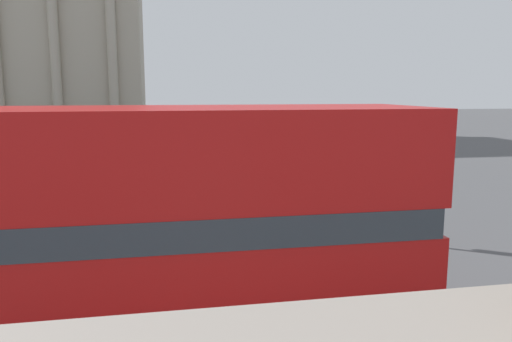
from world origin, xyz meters
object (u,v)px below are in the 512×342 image
(double_decker_bus, at_px, (62,227))
(pedestrian_black, at_px, (309,138))
(pedestrian_blue, at_px, (53,183))
(car_white, at_px, (68,160))
(traffic_light_mid, at_px, (198,133))
(plaza_building_left, at_px, (12,24))
(traffic_light_far, at_px, (162,129))
(traffic_light_near, at_px, (320,162))
(car_silver, at_px, (283,151))

(double_decker_bus, relative_size, pedestrian_black, 6.81)
(pedestrian_blue, bearing_deg, car_white, 93.38)
(traffic_light_mid, bearing_deg, pedestrian_black, 53.24)
(plaza_building_left, distance_m, traffic_light_mid, 38.16)
(traffic_light_far, bearing_deg, traffic_light_near, -72.30)
(plaza_building_left, bearing_deg, car_white, -71.36)
(pedestrian_black, xyz_separation_m, pedestrian_blue, (-14.07, -14.85, -0.02))
(plaza_building_left, bearing_deg, traffic_light_mid, -64.33)
(car_white, height_order, pedestrian_black, pedestrian_black)
(traffic_light_near, relative_size, car_white, 0.78)
(traffic_light_far, distance_m, pedestrian_black, 11.57)
(car_silver, bearing_deg, double_decker_bus, 157.11)
(pedestrian_black, bearing_deg, traffic_light_far, 102.51)
(pedestrian_black, bearing_deg, plaza_building_left, 32.54)
(pedestrian_blue, bearing_deg, plaza_building_left, 102.95)
(traffic_light_far, bearing_deg, car_white, -164.62)
(traffic_light_mid, xyz_separation_m, traffic_light_far, (-1.54, 6.06, -0.25))
(traffic_light_near, bearing_deg, traffic_light_far, 107.70)
(traffic_light_mid, bearing_deg, car_white, 143.55)
(car_white, bearing_deg, traffic_light_mid, 85.96)
(double_decker_bus, relative_size, traffic_light_mid, 3.10)
(double_decker_bus, xyz_separation_m, traffic_light_near, (6.06, 6.32, -0.07))
(plaza_building_left, xyz_separation_m, pedestrian_blue, (10.65, -36.88, -9.89))
(car_silver, height_order, pedestrian_blue, pedestrian_blue)
(pedestrian_black, height_order, pedestrian_blue, pedestrian_black)
(double_decker_bus, bearing_deg, traffic_light_mid, 74.43)
(traffic_light_near, relative_size, car_silver, 0.78)
(car_white, bearing_deg, pedestrian_black, 146.77)
(traffic_light_mid, bearing_deg, car_silver, 49.34)
(car_silver, distance_m, car_white, 11.98)
(double_decker_bus, height_order, traffic_light_near, double_decker_bus)
(car_white, bearing_deg, pedestrian_blue, 38.95)
(traffic_light_near, bearing_deg, plaza_building_left, 114.62)
(traffic_light_near, bearing_deg, pedestrian_blue, 150.20)
(plaza_building_left, bearing_deg, pedestrian_black, -41.70)
(double_decker_bus, relative_size, car_white, 2.67)
(traffic_light_far, distance_m, car_silver, 7.16)
(car_silver, bearing_deg, car_white, 97.21)
(plaza_building_left, distance_m, pedestrian_blue, 39.64)
(car_silver, relative_size, pedestrian_blue, 2.61)
(plaza_building_left, relative_size, traffic_light_mid, 7.20)
(traffic_light_mid, relative_size, car_silver, 0.86)
(plaza_building_left, relative_size, pedestrian_blue, 16.16)
(traffic_light_mid, relative_size, pedestrian_blue, 2.24)
(plaza_building_left, relative_size, car_white, 6.20)
(traffic_light_far, distance_m, pedestrian_blue, 10.26)
(double_decker_bus, distance_m, plaza_building_left, 50.54)
(pedestrian_black, bearing_deg, car_white, 98.59)
(car_silver, xyz_separation_m, pedestrian_black, (3.13, 5.14, 0.24))
(traffic_light_mid, bearing_deg, pedestrian_blue, -148.61)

